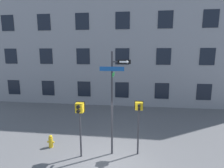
% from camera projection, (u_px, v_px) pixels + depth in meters
% --- Properties ---
extents(ground_plane, '(60.00, 60.00, 0.00)m').
position_uv_depth(ground_plane, '(108.00, 165.00, 7.38)').
color(ground_plane, '#515154').
extents(building_facade, '(24.00, 0.64, 14.61)m').
position_uv_depth(building_facade, '(123.00, 21.00, 14.65)').
color(building_facade, gray).
rests_on(building_facade, ground_plane).
extents(street_sign_pole, '(1.34, 0.75, 4.74)m').
position_uv_depth(street_sign_pole, '(113.00, 96.00, 7.73)').
color(street_sign_pole, '#2D2D33').
rests_on(street_sign_pole, ground_plane).
extents(pedestrian_signal_left, '(0.39, 0.40, 2.56)m').
position_uv_depth(pedestrian_signal_left, '(80.00, 114.00, 7.64)').
color(pedestrian_signal_left, '#2D2D33').
rests_on(pedestrian_signal_left, ground_plane).
extents(pedestrian_signal_right, '(0.40, 0.40, 2.54)m').
position_uv_depth(pedestrian_signal_right, '(139.00, 114.00, 7.84)').
color(pedestrian_signal_right, '#2D2D33').
rests_on(pedestrian_signal_right, ground_plane).
extents(fire_hydrant, '(0.37, 0.21, 0.65)m').
position_uv_depth(fire_hydrant, '(51.00, 141.00, 8.73)').
color(fire_hydrant, gold).
rests_on(fire_hydrant, ground_plane).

